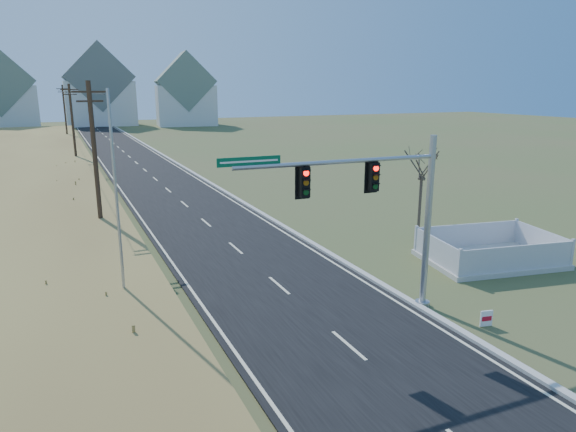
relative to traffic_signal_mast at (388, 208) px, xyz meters
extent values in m
plane|color=#44572A|center=(-2.65, 0.22, -4.27)|extent=(260.00, 260.00, 0.00)
cube|color=black|center=(-2.65, 50.22, -4.24)|extent=(8.00, 180.00, 0.06)
cube|color=#B2AFA8|center=(1.50, 50.22, -4.18)|extent=(0.30, 180.00, 0.18)
cylinder|color=#422D1E|center=(-9.15, 15.22, 0.23)|extent=(0.26, 0.26, 9.00)
cube|color=#422D1E|center=(-9.15, 15.22, 4.13)|extent=(1.80, 0.10, 0.10)
cube|color=#422D1E|center=(-9.15, 15.22, 3.63)|extent=(1.40, 0.10, 0.10)
cylinder|color=#422D1E|center=(-9.15, 45.22, 0.23)|extent=(0.26, 0.26, 9.00)
cube|color=#422D1E|center=(-9.15, 45.22, 4.13)|extent=(1.80, 0.10, 0.10)
cube|color=#422D1E|center=(-9.15, 45.22, 3.63)|extent=(1.40, 0.10, 0.10)
cylinder|color=#422D1E|center=(-9.15, 75.22, 0.23)|extent=(0.26, 0.26, 9.00)
cube|color=#422D1E|center=(-9.15, 75.22, 4.13)|extent=(1.80, 0.10, 0.10)
cube|color=#422D1E|center=(-9.15, 75.22, 3.63)|extent=(1.40, 0.10, 0.10)
cube|color=silver|center=(-20.65, 108.22, 0.23)|extent=(14.66, 10.95, 9.00)
cube|color=silver|center=(-0.65, 112.22, 0.73)|extent=(15.00, 10.00, 10.00)
cube|color=slate|center=(-0.65, 112.22, 6.63)|extent=(15.27, 10.20, 15.27)
cube|color=silver|center=(17.35, 104.22, 0.23)|extent=(13.87, 10.31, 9.00)
cube|color=slate|center=(17.35, 104.22, 5.63)|extent=(14.12, 10.51, 13.24)
cylinder|color=#9EA0A5|center=(1.85, -0.05, -4.17)|extent=(0.59, 0.59, 0.20)
cylinder|color=#9EA0A5|center=(1.85, -0.05, -0.82)|extent=(0.26, 0.26, 6.90)
cylinder|color=#9EA0A5|center=(-2.09, 0.06, 1.84)|extent=(7.89, 0.39, 0.16)
cube|color=black|center=(-0.71, 0.02, 1.22)|extent=(0.35, 0.29, 1.05)
cube|color=black|center=(-3.47, 0.10, 1.22)|extent=(0.35, 0.29, 1.05)
cube|color=#045432|center=(-5.44, 0.16, 2.04)|extent=(2.17, 0.10, 0.30)
cube|color=#B7B5AD|center=(8.45, 2.91, -4.15)|extent=(7.08, 5.42, 0.24)
cube|color=#BDBCC2|center=(8.10, 0.90, -3.41)|extent=(6.04, 1.14, 1.22)
cube|color=#BDBCC2|center=(8.80, 4.91, -3.41)|extent=(6.04, 1.14, 1.22)
cube|color=#BDBCC2|center=(5.44, 3.43, -3.41)|extent=(0.78, 4.03, 1.22)
cube|color=#BDBCC2|center=(11.46, 2.38, -3.41)|extent=(0.78, 4.03, 1.22)
cube|color=white|center=(2.79, -2.55, -3.94)|extent=(0.50, 0.14, 0.62)
cube|color=red|center=(2.78, -2.58, -3.94)|extent=(0.39, 0.09, 0.18)
cylinder|color=#B7B5AD|center=(-9.30, 3.60, -4.18)|extent=(0.39, 0.39, 0.17)
cylinder|color=#9EA0A5|center=(-9.30, 3.60, 0.04)|extent=(0.11, 0.11, 8.62)
cylinder|color=#4C3F33|center=(7.48, 7.38, -2.40)|extent=(0.17, 0.17, 3.74)
camera|label=1|loc=(-11.14, -15.44, 4.38)|focal=32.00mm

